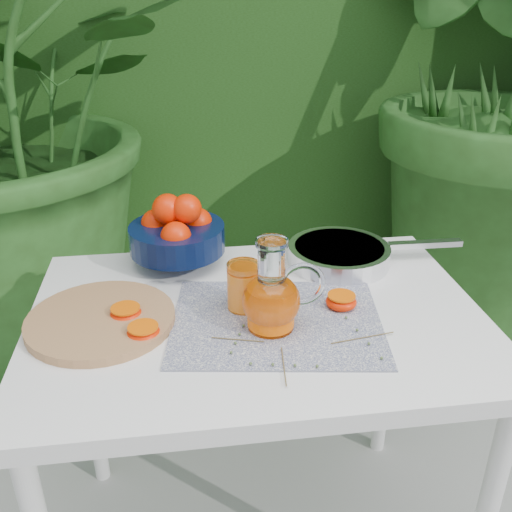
{
  "coord_description": "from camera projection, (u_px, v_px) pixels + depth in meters",
  "views": [
    {
      "loc": [
        -0.13,
        -1.1,
        1.42
      ],
      "look_at": [
        0.02,
        -0.01,
        0.88
      ],
      "focal_mm": 40.0,
      "sensor_mm": 36.0,
      "label": 1
    }
  ],
  "objects": [
    {
      "name": "hedge_backdrop",
      "position": [
        209.0,
        26.0,
        2.93
      ],
      "size": [
        8.0,
        1.65,
        2.5
      ],
      "color": "#214714",
      "rests_on": "ground"
    },
    {
      "name": "potted_plant_right",
      "position": [
        485.0,
        69.0,
        2.3
      ],
      "size": [
        2.69,
        2.69,
        2.17
      ],
      "primitive_type": "imported",
      "rotation": [
        0.0,
        0.0,
        1.86
      ],
      "color": "#28501B",
      "rests_on": "ground"
    },
    {
      "name": "white_table",
      "position": [
        257.0,
        343.0,
        1.3
      ],
      "size": [
        1.0,
        0.7,
        0.75
      ],
      "color": "white",
      "rests_on": "ground"
    },
    {
      "name": "placemat",
      "position": [
        277.0,
        321.0,
        1.23
      ],
      "size": [
        0.49,
        0.41,
        0.0
      ],
      "primitive_type": "cube",
      "rotation": [
        0.0,
        0.0,
        -0.14
      ],
      "color": "#0C1448",
      "rests_on": "white_table"
    },
    {
      "name": "cutting_board",
      "position": [
        101.0,
        320.0,
        1.22
      ],
      "size": [
        0.38,
        0.38,
        0.02
      ],
      "primitive_type": "cylinder",
      "rotation": [
        0.0,
        0.0,
        -0.22
      ],
      "color": "#AD744E",
      "rests_on": "white_table"
    },
    {
      "name": "fruit_bowl",
      "position": [
        177.0,
        232.0,
        1.45
      ],
      "size": [
        0.25,
        0.25,
        0.19
      ],
      "color": "black",
      "rests_on": "white_table"
    },
    {
      "name": "juice_pitcher",
      "position": [
        272.0,
        298.0,
        1.18
      ],
      "size": [
        0.18,
        0.13,
        0.2
      ],
      "color": "white",
      "rests_on": "white_table"
    },
    {
      "name": "juice_tumbler",
      "position": [
        244.0,
        287.0,
        1.25
      ],
      "size": [
        0.08,
        0.08,
        0.11
      ],
      "color": "white",
      "rests_on": "white_table"
    },
    {
      "name": "saute_pan",
      "position": [
        340.0,
        253.0,
        1.47
      ],
      "size": [
        0.46,
        0.27,
        0.05
      ],
      "color": "silver",
      "rests_on": "white_table"
    },
    {
      "name": "orange_halves",
      "position": [
        206.0,
        315.0,
        1.22
      ],
      "size": [
        0.56,
        0.17,
        0.03
      ],
      "color": "#F32E02",
      "rests_on": "white_table"
    },
    {
      "name": "thyme_sprigs",
      "position": [
        298.0,
        347.0,
        1.14
      ],
      "size": [
        0.38,
        0.21,
        0.01
      ],
      "color": "brown",
      "rests_on": "white_table"
    }
  ]
}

